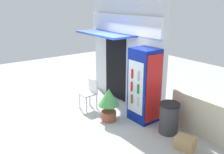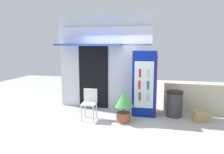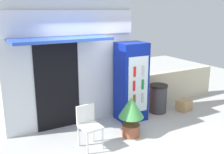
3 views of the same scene
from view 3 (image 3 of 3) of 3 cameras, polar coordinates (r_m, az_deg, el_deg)
The scene contains 8 objects.
ground at distance 5.74m, azimuth 2.72°, elevation -14.24°, with size 16.00×16.00×0.00m, color #B2B2AD.
storefront_building at distance 6.23m, azimuth -9.32°, elevation 3.97°, with size 3.19×1.12×3.17m.
drink_cooler at distance 6.57m, azimuth 4.32°, elevation -1.09°, with size 0.72×0.66×2.00m.
plastic_chair at distance 5.40m, azimuth -5.23°, elevation -10.04°, with size 0.44×0.47×0.88m.
potted_plant_near_shop at distance 5.81m, azimuth 4.23°, elevation -7.74°, with size 0.57×0.57×0.92m.
trash_bin at distance 7.28m, azimuth 10.12°, elevation -4.65°, with size 0.49×0.49×0.79m.
stone_boundary_wall at distance 8.36m, azimuth 13.71°, elevation -1.77°, with size 2.86×0.20×0.94m, color beige.
cardboard_box at distance 7.64m, azimuth 15.54°, elevation -5.99°, with size 0.42×0.30×0.30m, color tan.
Camera 3 is at (-2.69, -4.25, 2.77)m, focal length 41.58 mm.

